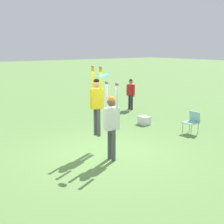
{
  "coord_description": "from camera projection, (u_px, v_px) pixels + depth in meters",
  "views": [
    {
      "loc": [
        7.44,
        -5.27,
        3.25
      ],
      "look_at": [
        0.09,
        0.28,
        1.3
      ],
      "focal_mm": 50.0,
      "sensor_mm": 36.0,
      "label": 1
    }
  ],
  "objects": [
    {
      "name": "camping_chair_1",
      "position": [
        192.0,
        120.0,
        11.8
      ],
      "size": [
        0.48,
        0.52,
        0.83
      ],
      "rotation": [
        0.0,
        0.0,
        3.12
      ],
      "color": "gray",
      "rests_on": "ground_plane"
    },
    {
      "name": "cooler_box",
      "position": [
        144.0,
        120.0,
        13.2
      ],
      "size": [
        0.49,
        0.39,
        0.34
      ],
      "color": "white",
      "rests_on": "ground_plane"
    },
    {
      "name": "frisbee",
      "position": [
        104.0,
        76.0,
        8.76
      ],
      "size": [
        0.26,
        0.25,
        0.11
      ],
      "color": "#2D9EDB"
    },
    {
      "name": "ground_plane",
      "position": [
        103.0,
        154.0,
        9.59
      ],
      "size": [
        120.0,
        120.0,
        0.0
      ],
      "primitive_type": "plane",
      "color": "#608C47"
    },
    {
      "name": "person_jumping",
      "position": [
        97.0,
        99.0,
        9.57
      ],
      "size": [
        0.52,
        0.4,
        2.19
      ],
      "rotation": [
        0.0,
        0.0,
        1.43
      ],
      "color": "#4C4C51",
      "rests_on": "ground_plane"
    },
    {
      "name": "person_defending",
      "position": [
        112.0,
        119.0,
        8.85
      ],
      "size": [
        0.58,
        0.45,
        2.29
      ],
      "rotation": [
        0.0,
        0.0,
        -1.71
      ],
      "color": "#4C4C51",
      "rests_on": "ground_plane"
    },
    {
      "name": "person_spectator_far",
      "position": [
        131.0,
        92.0,
        16.12
      ],
      "size": [
        0.57,
        0.43,
        1.6
      ],
      "rotation": [
        0.0,
        0.0,
        0.75
      ],
      "color": "#2D2D38",
      "rests_on": "ground_plane"
    }
  ]
}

